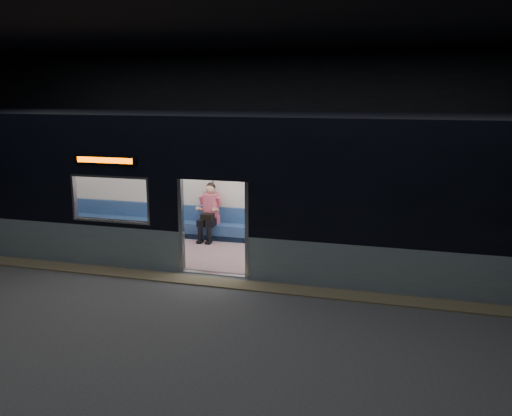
% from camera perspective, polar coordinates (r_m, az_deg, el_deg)
% --- Properties ---
extents(station_floor, '(24.00, 14.00, 0.01)m').
position_cam_1_polar(station_floor, '(10.82, -6.31, -8.76)').
color(station_floor, '#47494C').
rests_on(station_floor, ground).
extents(station_envelope, '(24.00, 14.00, 5.00)m').
position_cam_1_polar(station_envelope, '(10.10, -6.80, 11.05)').
color(station_envelope, black).
rests_on(station_envelope, station_floor).
extents(tactile_strip, '(22.80, 0.50, 0.03)m').
position_cam_1_polar(tactile_strip, '(11.29, -5.26, -7.71)').
color(tactile_strip, '#8C7F59').
rests_on(tactile_strip, station_floor).
extents(metro_car, '(18.00, 3.04, 3.35)m').
position_cam_1_polar(metro_car, '(12.65, -2.21, 3.10)').
color(metro_car, '#90A6AC').
rests_on(metro_car, station_floor).
extents(passenger, '(0.45, 0.77, 1.49)m').
position_cam_1_polar(passenger, '(14.10, -4.88, -0.10)').
color(passenger, black).
rests_on(passenger, metro_car).
extents(handbag, '(0.37, 0.35, 0.15)m').
position_cam_1_polar(handbag, '(13.89, -5.13, -0.91)').
color(handbag, black).
rests_on(handbag, passenger).
extents(transit_map, '(1.05, 0.03, 0.68)m').
position_cam_1_polar(transit_map, '(13.46, 20.37, 1.35)').
color(transit_map, white).
rests_on(transit_map, metro_car).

